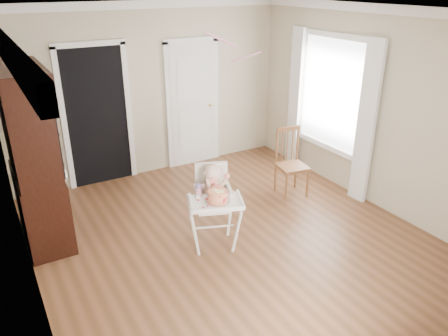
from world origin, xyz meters
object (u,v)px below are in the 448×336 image
sippy_cup (199,190)px  china_cabinet (34,158)px  cake (218,196)px  high_chair (213,198)px  dining_chair (291,164)px

sippy_cup → china_cabinet: china_cabinet is taller
cake → sippy_cup: (-0.13, 0.21, 0.01)m
high_chair → cake: bearing=-85.5°
cake → sippy_cup: sippy_cup is taller
cake → sippy_cup: 0.25m
dining_chair → high_chair: bearing=-149.2°
cake → china_cabinet: china_cabinet is taller
sippy_cup → high_chair: bearing=3.4°
high_chair → dining_chair: bearing=42.7°
sippy_cup → cake: bearing=-59.4°
sippy_cup → china_cabinet: 1.98m
high_chair → dining_chair: 1.81m
cake → high_chair: bearing=73.4°
high_chair → cake: high_chair is taller
dining_chair → cake: bearing=-143.7°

